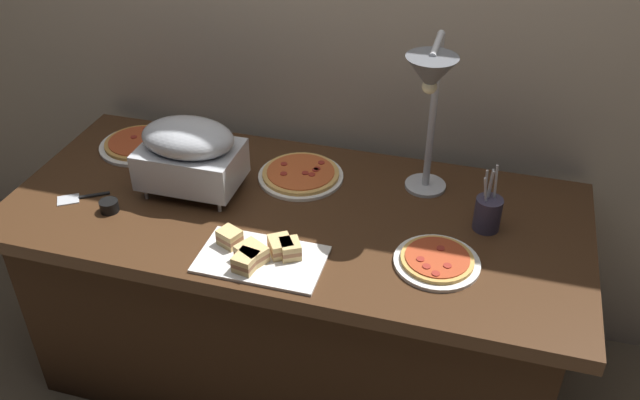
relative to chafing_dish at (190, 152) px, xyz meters
name	(u,v)px	position (x,y,z in m)	size (l,w,h in m)	color
ground_plane	(298,366)	(0.36, -0.01, -0.91)	(8.00, 8.00, 0.00)	brown
back_wall	(335,26)	(0.36, 0.49, 0.29)	(4.40, 0.04, 2.40)	tan
buffet_table	(296,293)	(0.36, -0.01, -0.52)	(1.90, 0.84, 0.76)	#422816
chafing_dish	(190,152)	(0.00, 0.00, 0.00)	(0.33, 0.23, 0.26)	#B7BABF
heat_lamp	(431,88)	(0.76, 0.09, 0.29)	(0.15, 0.33, 0.56)	#B7BABF
pizza_plate_front	(437,261)	(0.85, -0.16, -0.14)	(0.26, 0.26, 0.03)	white
pizza_plate_center	(139,144)	(-0.32, 0.21, -0.14)	(0.30, 0.30, 0.03)	white
pizza_plate_raised_stand	(301,175)	(0.33, 0.17, -0.14)	(0.30, 0.30, 0.03)	white
sandwich_platter	(260,254)	(0.35, -0.29, -0.13)	(0.37, 0.22, 0.06)	white
sauce_cup_near	(226,145)	(0.00, 0.28, -0.13)	(0.06, 0.06, 0.03)	black
sauce_cup_far	(109,206)	(-0.21, -0.19, -0.13)	(0.06, 0.06, 0.04)	black
utensil_holder	(488,213)	(0.97, 0.06, -0.09)	(0.08, 0.08, 0.22)	#383347
serving_spatula	(81,198)	(-0.34, -0.15, -0.15)	(0.16, 0.12, 0.01)	#B7BABF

